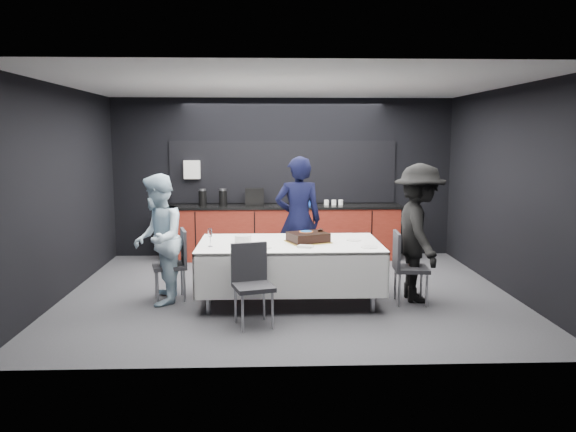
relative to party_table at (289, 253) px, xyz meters
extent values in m
plane|color=#44454A|center=(0.00, 0.40, -0.64)|extent=(6.00, 6.00, 0.00)
cube|color=white|center=(0.00, 0.40, 2.16)|extent=(6.00, 5.00, 0.04)
cube|color=black|center=(0.00, 2.90, 0.76)|extent=(6.00, 0.04, 2.80)
cube|color=black|center=(0.00, -2.10, 0.76)|extent=(6.00, 0.04, 2.80)
cube|color=black|center=(-3.00, 0.40, 0.76)|extent=(0.04, 5.00, 2.80)
cube|color=black|center=(3.00, 0.40, 0.76)|extent=(0.04, 5.00, 2.80)
cube|color=#63180F|center=(0.00, 2.60, -0.19)|extent=(4.00, 0.60, 0.90)
cube|color=black|center=(0.00, 2.60, 0.28)|extent=(4.10, 0.64, 0.04)
cube|color=black|center=(0.00, 2.88, 0.86)|extent=(4.00, 0.03, 1.10)
cube|color=white|center=(-1.60, 2.83, 0.91)|extent=(0.28, 0.12, 0.32)
cylinder|color=black|center=(-1.40, 2.60, 0.43)|extent=(0.14, 0.14, 0.26)
cylinder|color=black|center=(-1.05, 2.60, 0.43)|extent=(0.14, 0.14, 0.26)
cube|color=black|center=(-0.50, 2.60, 0.45)|extent=(0.32, 0.24, 0.30)
cylinder|color=blue|center=(0.20, 2.65, 0.44)|extent=(0.07, 0.07, 0.28)
cylinder|color=orange|center=(0.32, 2.65, 0.43)|extent=(0.07, 0.07, 0.26)
cylinder|color=blue|center=(0.44, 2.58, 0.44)|extent=(0.07, 0.07, 0.28)
cylinder|color=white|center=(0.75, 2.60, 0.34)|extent=(0.08, 0.08, 0.09)
cylinder|color=white|center=(0.88, 2.60, 0.34)|extent=(0.08, 0.08, 0.09)
cylinder|color=white|center=(1.00, 2.60, 0.34)|extent=(0.08, 0.08, 0.09)
cylinder|color=#99999E|center=(-1.40, 2.60, 0.57)|extent=(0.12, 0.12, 0.03)
cylinder|color=#99999E|center=(-1.05, 2.60, 0.57)|extent=(0.12, 0.12, 0.03)
cylinder|color=#99999E|center=(-1.00, -0.50, -0.27)|extent=(0.06, 0.06, 0.75)
cylinder|color=#99999E|center=(-1.00, 0.50, -0.27)|extent=(0.06, 0.06, 0.75)
cylinder|color=#99999E|center=(1.00, -0.50, -0.27)|extent=(0.06, 0.06, 0.75)
cylinder|color=#99999E|center=(1.00, 0.50, -0.27)|extent=(0.06, 0.06, 0.75)
cube|color=white|center=(0.00, 0.00, 0.12)|extent=(2.32, 1.32, 0.04)
cube|color=white|center=(0.00, -0.65, -0.15)|extent=(2.32, 0.02, 0.55)
cube|color=white|center=(0.00, 0.65, -0.15)|extent=(2.32, 0.02, 0.55)
cube|color=white|center=(-1.15, 0.00, -0.15)|extent=(0.02, 1.32, 0.55)
cube|color=white|center=(1.15, 0.00, -0.15)|extent=(0.02, 1.32, 0.55)
cube|color=gold|center=(0.24, -0.01, 0.14)|extent=(0.62, 0.57, 0.01)
cube|color=black|center=(0.24, -0.01, 0.20)|extent=(0.57, 0.52, 0.10)
cube|color=black|center=(0.24, -0.01, 0.26)|extent=(0.57, 0.52, 0.01)
cylinder|color=orange|center=(0.22, 0.05, 0.27)|extent=(0.18, 0.18, 0.00)
cylinder|color=blue|center=(0.22, 0.05, 0.27)|extent=(0.15, 0.15, 0.01)
sphere|color=black|center=(0.42, 0.11, 0.28)|extent=(0.04, 0.04, 0.04)
sphere|color=black|center=(0.44, 0.07, 0.28)|extent=(0.04, 0.04, 0.04)
sphere|color=black|center=(0.40, 0.07, 0.28)|extent=(0.04, 0.04, 0.04)
cylinder|color=white|center=(-0.59, -0.02, 0.19)|extent=(0.22, 0.22, 0.10)
cylinder|color=white|center=(-0.33, -0.35, 0.14)|extent=(0.21, 0.21, 0.01)
cylinder|color=white|center=(0.85, 0.10, 0.14)|extent=(0.19, 0.19, 0.01)
cylinder|color=white|center=(0.96, -0.37, 0.14)|extent=(0.21, 0.21, 0.01)
cylinder|color=white|center=(0.15, 0.41, 0.14)|extent=(0.20, 0.20, 0.01)
cube|color=white|center=(0.18, -0.36, 0.15)|extent=(0.21, 0.18, 0.03)
cylinder|color=white|center=(-0.99, -0.25, 0.14)|extent=(0.06, 0.06, 0.00)
cylinder|color=white|center=(-0.99, -0.25, 0.20)|extent=(0.01, 0.01, 0.12)
cylinder|color=white|center=(-0.99, -0.25, 0.31)|extent=(0.05, 0.05, 0.10)
cube|color=#2A2A2F|center=(-1.57, 0.13, -0.19)|extent=(0.51, 0.51, 0.05)
cube|color=#2A2A2F|center=(-1.38, 0.17, 0.06)|extent=(0.14, 0.42, 0.45)
cylinder|color=#99999E|center=(-1.77, 0.25, -0.42)|extent=(0.03, 0.03, 0.44)
cylinder|color=#99999E|center=(-1.69, -0.08, -0.42)|extent=(0.03, 0.03, 0.44)
cylinder|color=#99999E|center=(-1.44, 0.33, -0.42)|extent=(0.03, 0.03, 0.44)
cylinder|color=#99999E|center=(-1.36, 0.01, -0.42)|extent=(0.03, 0.03, 0.44)
cube|color=#2A2A2F|center=(1.55, -0.14, -0.19)|extent=(0.45, 0.45, 0.05)
cube|color=#2A2A2F|center=(1.36, -0.13, 0.06)|extent=(0.07, 0.42, 0.45)
cylinder|color=#99999E|center=(1.71, -0.32, -0.42)|extent=(0.03, 0.03, 0.44)
cylinder|color=#99999E|center=(1.74, 0.02, -0.42)|extent=(0.03, 0.03, 0.44)
cylinder|color=#99999E|center=(1.37, -0.30, -0.42)|extent=(0.03, 0.03, 0.44)
cylinder|color=#99999E|center=(1.40, 0.04, -0.42)|extent=(0.03, 0.03, 0.44)
cube|color=#2A2A2F|center=(-0.44, -0.95, -0.19)|extent=(0.52, 0.52, 0.05)
cube|color=#2A2A2F|center=(-0.50, -0.77, 0.06)|extent=(0.41, 0.16, 0.45)
cylinder|color=#99999E|center=(-0.56, -1.16, -0.42)|extent=(0.03, 0.03, 0.44)
cylinder|color=#99999E|center=(-0.23, -1.06, -0.42)|extent=(0.03, 0.03, 0.44)
cylinder|color=#99999E|center=(-0.65, -0.83, -0.42)|extent=(0.03, 0.03, 0.44)
cylinder|color=#99999E|center=(-0.33, -0.74, -0.42)|extent=(0.03, 0.03, 0.44)
imported|color=black|center=(0.17, 0.97, 0.28)|extent=(0.70, 0.48, 1.85)
imported|color=#C3E1F5|center=(-1.68, -0.01, 0.19)|extent=(0.72, 0.88, 1.66)
imported|color=black|center=(1.68, -0.01, 0.25)|extent=(0.67, 1.16, 1.79)
camera|label=1|loc=(-0.28, -7.09, 1.49)|focal=35.00mm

